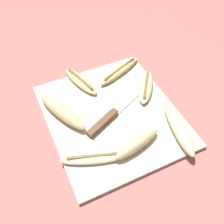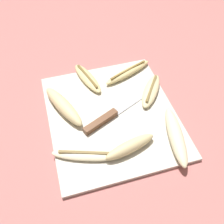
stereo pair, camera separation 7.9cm
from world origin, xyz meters
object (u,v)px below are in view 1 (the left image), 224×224
object	(u,v)px
knife	(108,118)
banana_mellow_near	(137,144)
banana_ripe_center	(62,112)
banana_soft_right	(146,86)
banana_spotted_left	(81,81)
banana_bright_far	(96,157)
banana_golden_short	(120,71)
banana_pale_long	(178,127)

from	to	relation	value
knife	banana_mellow_near	world-z (taller)	banana_mellow_near
banana_ripe_center	banana_soft_right	size ratio (longest dim) A/B	1.26
banana_mellow_near	banana_spotted_left	world-z (taller)	banana_mellow_near
banana_mellow_near	banana_bright_far	distance (m)	0.12
banana_ripe_center	banana_golden_short	size ratio (longest dim) A/B	1.02
banana_ripe_center	banana_golden_short	bearing A→B (deg)	111.98
banana_spotted_left	banana_bright_far	bearing A→B (deg)	-13.02
banana_spotted_left	banana_soft_right	xyz separation A→B (m)	(0.12, 0.18, 0.00)
banana_mellow_near	banana_golden_short	xyz separation A→B (m)	(-0.29, 0.09, -0.01)
knife	banana_soft_right	bearing A→B (deg)	86.91
banana_spotted_left	banana_ripe_center	world-z (taller)	banana_ripe_center
knife	banana_golden_short	distance (m)	0.21
banana_spotted_left	banana_golden_short	distance (m)	0.14
banana_bright_far	banana_pale_long	size ratio (longest dim) A/B	0.95
banana_golden_short	banana_bright_far	bearing A→B (deg)	-36.89
banana_spotted_left	banana_golden_short	world-z (taller)	banana_golden_short
banana_bright_far	banana_golden_short	distance (m)	0.34
knife	banana_spotted_left	world-z (taller)	banana_spotted_left
knife	banana_spotted_left	bearing A→B (deg)	161.15
banana_soft_right	banana_mellow_near	bearing A→B (deg)	-36.14
banana_bright_far	banana_ripe_center	world-z (taller)	banana_ripe_center
banana_mellow_near	banana_bright_far	bearing A→B (deg)	-96.88
banana_bright_far	banana_spotted_left	bearing A→B (deg)	166.98
banana_bright_far	banana_golden_short	xyz separation A→B (m)	(-0.28, 0.21, 0.00)
knife	banana_ripe_center	xyz separation A→B (m)	(-0.07, -0.12, 0.01)
banana_soft_right	banana_ripe_center	bearing A→B (deg)	-91.60
banana_mellow_near	banana_bright_far	world-z (taller)	banana_mellow_near
banana_ripe_center	banana_bright_far	bearing A→B (deg)	10.37
banana_mellow_near	banana_ripe_center	distance (m)	0.24
banana_ripe_center	banana_mellow_near	bearing A→B (deg)	37.51
knife	banana_bright_far	world-z (taller)	banana_bright_far
banana_bright_far	banana_spotted_left	size ratio (longest dim) A/B	1.16
banana_mellow_near	banana_spotted_left	xyz separation A→B (m)	(-0.30, -0.05, -0.01)
knife	banana_bright_far	distance (m)	0.14
banana_pale_long	banana_soft_right	bearing A→B (deg)	179.57
banana_ripe_center	knife	bearing A→B (deg)	58.02
banana_spotted_left	knife	bearing A→B (deg)	5.52
banana_ripe_center	banana_soft_right	bearing A→B (deg)	88.40
banana_mellow_near	banana_ripe_center	xyz separation A→B (m)	(-0.19, -0.15, 0.00)
banana_bright_far	banana_spotted_left	world-z (taller)	banana_spotted_left
banana_ripe_center	banana_golden_short	distance (m)	0.26
banana_mellow_near	banana_soft_right	xyz separation A→B (m)	(-0.18, 0.13, -0.01)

